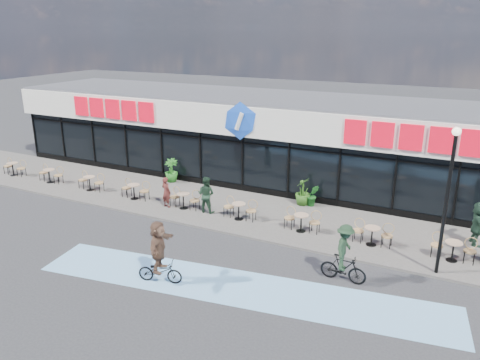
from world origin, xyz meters
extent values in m
plane|color=#28282B|center=(0.00, 0.00, 0.00)|extent=(120.00, 120.00, 0.00)
cube|color=#5D5752|center=(0.00, 4.50, 0.05)|extent=(44.00, 5.00, 0.10)
cube|color=#70A7D4|center=(4.00, -1.50, 0.01)|extent=(14.17, 4.13, 0.01)
cube|color=black|center=(0.00, 10.00, 1.50)|extent=(30.00, 6.00, 3.00)
cube|color=beige|center=(0.00, 9.85, 3.75)|extent=(30.60, 6.30, 1.50)
cube|color=#47474C|center=(0.00, 10.00, 4.55)|extent=(30.60, 6.30, 0.10)
cube|color=navy|center=(0.00, 6.96, 3.05)|extent=(30.60, 0.08, 0.18)
cube|color=black|center=(0.00, 6.97, 2.65)|extent=(30.00, 0.06, 0.08)
cube|color=black|center=(0.00, 6.98, 0.20)|extent=(30.00, 0.10, 0.40)
cube|color=red|center=(-8.00, 6.70, 3.80)|extent=(5.63, 0.18, 1.10)
cube|color=red|center=(8.00, 6.70, 3.80)|extent=(5.63, 0.18, 1.10)
ellipsoid|color=blue|center=(0.00, 6.70, 3.80)|extent=(1.90, 0.24, 1.90)
cylinder|color=black|center=(-15.00, 6.97, 1.50)|extent=(0.10, 0.10, 3.00)
cylinder|color=black|center=(-12.50, 6.97, 1.50)|extent=(0.10, 0.10, 3.00)
cylinder|color=black|center=(-10.00, 6.97, 1.50)|extent=(0.10, 0.10, 3.00)
cylinder|color=black|center=(-7.50, 6.97, 1.50)|extent=(0.10, 0.10, 3.00)
cylinder|color=black|center=(-5.00, 6.97, 1.50)|extent=(0.10, 0.10, 3.00)
cylinder|color=black|center=(-2.50, 6.97, 1.50)|extent=(0.10, 0.10, 3.00)
cylinder|color=black|center=(0.00, 6.97, 1.50)|extent=(0.10, 0.10, 3.00)
cylinder|color=black|center=(2.50, 6.97, 1.50)|extent=(0.10, 0.10, 3.00)
cylinder|color=black|center=(5.00, 6.97, 1.50)|extent=(0.10, 0.10, 3.00)
cylinder|color=black|center=(7.50, 6.97, 1.50)|extent=(0.10, 0.10, 3.00)
cylinder|color=black|center=(10.00, 6.97, 1.50)|extent=(0.10, 0.10, 3.00)
cylinder|color=black|center=(9.78, 2.30, 2.53)|extent=(0.12, 0.12, 4.86)
sphere|color=#FFF2CC|center=(9.78, 2.30, 5.06)|extent=(0.28, 0.28, 0.28)
cylinder|color=tan|center=(-12.89, 3.47, 0.82)|extent=(0.60, 0.60, 0.04)
cylinder|color=black|center=(-12.89, 3.47, 0.47)|extent=(0.06, 0.06, 0.70)
cylinder|color=black|center=(-12.89, 3.47, 0.11)|extent=(0.40, 0.40, 0.02)
cylinder|color=tan|center=(-10.00, 3.47, 0.82)|extent=(0.60, 0.60, 0.04)
cylinder|color=black|center=(-10.00, 3.47, 0.47)|extent=(0.06, 0.06, 0.70)
cylinder|color=black|center=(-10.00, 3.47, 0.11)|extent=(0.40, 0.40, 0.02)
cylinder|color=tan|center=(-7.11, 3.47, 0.82)|extent=(0.60, 0.60, 0.04)
cylinder|color=black|center=(-7.11, 3.47, 0.47)|extent=(0.06, 0.06, 0.70)
cylinder|color=black|center=(-7.11, 3.47, 0.11)|extent=(0.40, 0.40, 0.02)
cylinder|color=tan|center=(-4.23, 3.47, 0.82)|extent=(0.60, 0.60, 0.04)
cylinder|color=black|center=(-4.23, 3.47, 0.47)|extent=(0.06, 0.06, 0.70)
cylinder|color=black|center=(-4.23, 3.47, 0.11)|extent=(0.40, 0.40, 0.02)
cylinder|color=tan|center=(-1.34, 3.47, 0.82)|extent=(0.60, 0.60, 0.04)
cylinder|color=black|center=(-1.34, 3.47, 0.47)|extent=(0.06, 0.06, 0.70)
cylinder|color=black|center=(-1.34, 3.47, 0.11)|extent=(0.40, 0.40, 0.02)
cylinder|color=tan|center=(1.54, 3.47, 0.82)|extent=(0.60, 0.60, 0.04)
cylinder|color=black|center=(1.54, 3.47, 0.47)|extent=(0.06, 0.06, 0.70)
cylinder|color=black|center=(1.54, 3.47, 0.11)|extent=(0.40, 0.40, 0.02)
cylinder|color=tan|center=(4.43, 3.47, 0.82)|extent=(0.60, 0.60, 0.04)
cylinder|color=black|center=(4.43, 3.47, 0.47)|extent=(0.06, 0.06, 0.70)
cylinder|color=black|center=(4.43, 3.47, 0.11)|extent=(0.40, 0.40, 0.02)
cylinder|color=tan|center=(7.31, 3.47, 0.82)|extent=(0.60, 0.60, 0.04)
cylinder|color=black|center=(7.31, 3.47, 0.47)|extent=(0.06, 0.06, 0.70)
cylinder|color=black|center=(7.31, 3.47, 0.11)|extent=(0.40, 0.40, 0.02)
cylinder|color=tan|center=(10.20, 3.47, 0.82)|extent=(0.60, 0.60, 0.04)
cylinder|color=black|center=(10.20, 3.47, 0.47)|extent=(0.06, 0.06, 0.70)
cylinder|color=black|center=(10.20, 3.47, 0.11)|extent=(0.40, 0.40, 0.02)
imported|color=#1F5E1A|center=(-4.14, 6.58, 0.74)|extent=(0.93, 0.93, 1.28)
imported|color=#285117|center=(3.46, 6.46, 0.76)|extent=(0.78, 0.78, 1.31)
imported|color=#175319|center=(3.93, 6.50, 0.62)|extent=(0.73, 0.69, 1.05)
imported|color=#4C1E1B|center=(-2.17, 3.31, 0.83)|extent=(0.61, 0.48, 1.46)
imported|color=#1C3322|center=(-0.17, 3.58, 0.95)|extent=(0.85, 0.68, 1.69)
imported|color=#1B3124|center=(10.92, 5.37, 0.97)|extent=(0.89, 1.70, 1.75)
imported|color=black|center=(1.51, -2.34, 0.40)|extent=(1.61, 0.91, 0.80)
imported|color=brown|center=(1.51, -2.34, 1.33)|extent=(0.92, 1.71, 1.75)
imported|color=black|center=(6.98, 0.45, 0.47)|extent=(1.59, 0.50, 0.95)
imported|color=#1A2F1D|center=(6.98, 0.45, 1.25)|extent=(0.63, 1.06, 1.60)
camera|label=1|loc=(10.12, -13.59, 8.16)|focal=35.00mm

